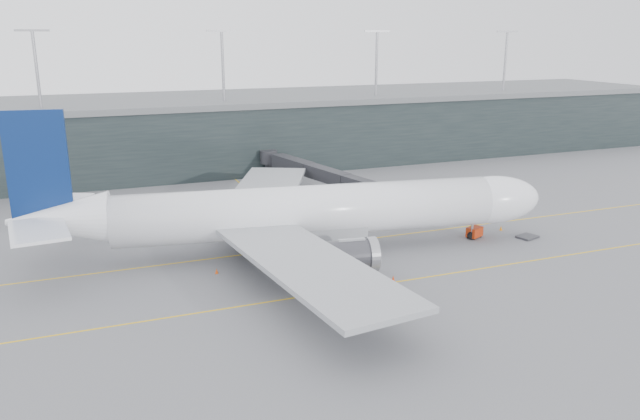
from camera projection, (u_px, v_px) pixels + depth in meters
name	position (u px, v px, depth m)	size (l,w,h in m)	color
ground	(270.00, 241.00, 88.85)	(320.00, 320.00, 0.00)	#59585D
taxiline_a	(278.00, 250.00, 85.26)	(160.00, 0.25, 0.02)	yellow
taxiline_b	(321.00, 294.00, 70.92)	(160.00, 0.25, 0.02)	yellow
taxiline_lead_main	(264.00, 204.00, 108.54)	(0.25, 60.00, 0.02)	yellow
terminal	(193.00, 132.00, 138.80)	(240.00, 36.00, 29.00)	black
main_aircraft	(304.00, 212.00, 83.04)	(71.26, 66.30, 20.01)	white
jet_bridge	(326.00, 172.00, 113.25)	(11.13, 43.16, 5.74)	#27272B
gse_cart	(474.00, 232.00, 90.27)	(2.77, 2.34, 1.61)	#B12C0C
baggage_dolly	(527.00, 237.00, 90.41)	(2.82, 2.26, 0.28)	#323237
uld_a	(214.00, 222.00, 95.02)	(2.27, 2.04, 1.70)	#3B3B40
uld_b	(241.00, 214.00, 98.92)	(2.26, 1.88, 1.92)	#3B3B40
uld_c	(248.00, 217.00, 96.90)	(2.30, 1.90, 1.96)	#3B3B40
cone_nose	(501.00, 228.00, 93.84)	(0.45, 0.45, 0.72)	orange
cone_wing_stbd	(393.00, 279.00, 74.24)	(0.49, 0.49, 0.78)	red
cone_wing_port	(306.00, 210.00, 103.46)	(0.40, 0.40, 0.64)	#D2450B
cone_tail	(217.00, 271.00, 76.84)	(0.41, 0.41, 0.65)	#F7520D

